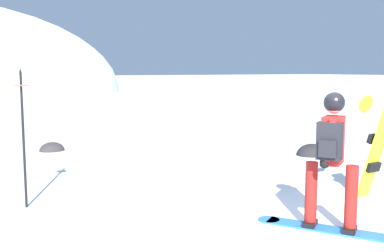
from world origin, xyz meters
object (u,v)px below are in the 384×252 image
Objects in this scene: rock_mid at (312,155)px; rock_dark at (52,151)px; snowboarder_main at (332,158)px; piste_marker_near at (23,128)px; spare_snowboard at (374,148)px.

rock_dark is at bearing 144.44° from rock_mid.
piste_marker_near is at bearing 135.95° from snowboarder_main.
snowboarder_main is 5.26m from rock_mid.
piste_marker_near reaches higher than snowboarder_main.
snowboarder_main is 4.22m from piste_marker_near.
rock_mid reaches higher than rock_dark.
snowboarder_main is at bearing -77.95° from rock_dark.
rock_dark is (-1.59, 7.45, -0.92)m from snowboarder_main.
spare_snowboard is 7.56m from rock_dark.
snowboarder_main is 1.76m from spare_snowboard.
snowboarder_main is 0.85× the size of piste_marker_near.
piste_marker_near is (-4.65, 2.27, 0.34)m from spare_snowboard.
spare_snowboard is 5.19m from piste_marker_near.
rock_mid is (3.52, 3.80, -0.92)m from snowboarder_main.
spare_snowboard is 2.62× the size of rock_dark.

